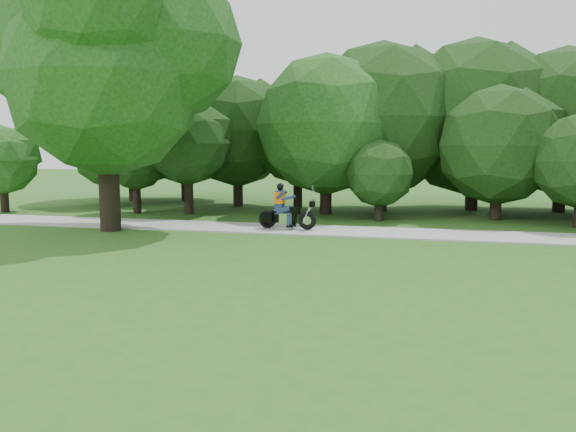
# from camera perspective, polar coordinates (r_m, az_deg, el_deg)

# --- Properties ---
(ground) EXTENTS (100.00, 100.00, 0.00)m
(ground) POSITION_cam_1_polar(r_m,az_deg,el_deg) (10.66, 14.92, -8.59)
(ground) COLOR #27601B
(ground) RESTS_ON ground
(walkway) EXTENTS (60.00, 2.20, 0.06)m
(walkway) POSITION_cam_1_polar(r_m,az_deg,el_deg) (18.48, 14.38, -1.83)
(walkway) COLOR #9F9F9A
(walkway) RESTS_ON ground
(tree_line) EXTENTS (39.20, 11.30, 7.50)m
(tree_line) POSITION_cam_1_polar(r_m,az_deg,el_deg) (25.00, 16.07, 8.69)
(tree_line) COLOR black
(tree_line) RESTS_ON ground
(big_tree_west) EXTENTS (8.64, 6.56, 9.96)m
(big_tree_west) POSITION_cam_1_polar(r_m,az_deg,el_deg) (20.14, -17.74, 15.14)
(big_tree_west) COLOR black
(big_tree_west) RESTS_ON ground
(touring_motorcycle) EXTENTS (2.02, 0.60, 1.54)m
(touring_motorcycle) POSITION_cam_1_polar(r_m,az_deg,el_deg) (18.84, -0.46, 0.38)
(touring_motorcycle) COLOR black
(touring_motorcycle) RESTS_ON walkway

